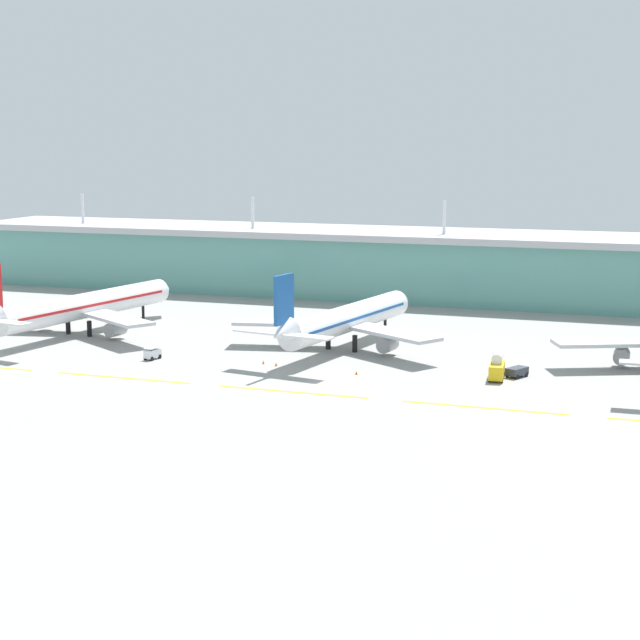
{
  "coord_description": "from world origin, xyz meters",
  "views": [
    {
      "loc": [
        60.31,
        -177.44,
        44.46
      ],
      "look_at": [
        -9.64,
        26.3,
        7.0
      ],
      "focal_mm": 58.88,
      "sensor_mm": 36.0,
      "label": 1
    }
  ],
  "objects_px": {
    "airliner_near": "(82,306)",
    "pushback_tug": "(517,371)",
    "airliner_middle": "(345,320)",
    "fuel_truck": "(497,367)",
    "safety_cone_right_wingtip": "(263,362)",
    "baggage_cart": "(152,353)",
    "safety_cone_left_wingtip": "(276,364)",
    "safety_cone_nose_front": "(356,373)"
  },
  "relations": [
    {
      "from": "pushback_tug",
      "to": "safety_cone_right_wingtip",
      "type": "height_order",
      "value": "pushback_tug"
    },
    {
      "from": "fuel_truck",
      "to": "safety_cone_nose_front",
      "type": "bearing_deg",
      "value": -169.58
    },
    {
      "from": "safety_cone_left_wingtip",
      "to": "safety_cone_right_wingtip",
      "type": "relative_size",
      "value": 1.0
    },
    {
      "from": "fuel_truck",
      "to": "safety_cone_left_wingtip",
      "type": "distance_m",
      "value": 43.3
    },
    {
      "from": "airliner_near",
      "to": "airliner_middle",
      "type": "relative_size",
      "value": 1.09
    },
    {
      "from": "baggage_cart",
      "to": "safety_cone_nose_front",
      "type": "bearing_deg",
      "value": 0.32
    },
    {
      "from": "airliner_middle",
      "to": "pushback_tug",
      "type": "distance_m",
      "value": 41.63
    },
    {
      "from": "pushback_tug",
      "to": "baggage_cart",
      "type": "relative_size",
      "value": 1.29
    },
    {
      "from": "airliner_near",
      "to": "pushback_tug",
      "type": "height_order",
      "value": "airliner_near"
    },
    {
      "from": "safety_cone_left_wingtip",
      "to": "safety_cone_right_wingtip",
      "type": "distance_m",
      "value": 3.24
    },
    {
      "from": "safety_cone_left_wingtip",
      "to": "airliner_middle",
      "type": "bearing_deg",
      "value": 68.85
    },
    {
      "from": "airliner_near",
      "to": "fuel_truck",
      "type": "bearing_deg",
      "value": -8.6
    },
    {
      "from": "safety_cone_nose_front",
      "to": "airliner_middle",
      "type": "bearing_deg",
      "value": 112.96
    },
    {
      "from": "fuel_truck",
      "to": "safety_cone_right_wingtip",
      "type": "xyz_separation_m",
      "value": [
        -46.28,
        -1.74,
        -1.91
      ]
    },
    {
      "from": "safety_cone_right_wingtip",
      "to": "safety_cone_left_wingtip",
      "type": "bearing_deg",
      "value": -16.86
    },
    {
      "from": "airliner_near",
      "to": "safety_cone_right_wingtip",
      "type": "xyz_separation_m",
      "value": [
        51.24,
        -16.5,
        -6.1
      ]
    },
    {
      "from": "airliner_middle",
      "to": "safety_cone_left_wingtip",
      "type": "bearing_deg",
      "value": -111.15
    },
    {
      "from": "airliner_middle",
      "to": "fuel_truck",
      "type": "height_order",
      "value": "airliner_middle"
    },
    {
      "from": "airliner_near",
      "to": "pushback_tug",
      "type": "bearing_deg",
      "value": -6.63
    },
    {
      "from": "pushback_tug",
      "to": "baggage_cart",
      "type": "bearing_deg",
      "value": -173.67
    },
    {
      "from": "airliner_middle",
      "to": "fuel_truck",
      "type": "xyz_separation_m",
      "value": [
        35.38,
        -17.48,
        -4.18
      ]
    },
    {
      "from": "fuel_truck",
      "to": "baggage_cart",
      "type": "height_order",
      "value": "fuel_truck"
    },
    {
      "from": "airliner_middle",
      "to": "baggage_cart",
      "type": "bearing_deg",
      "value": -146.43
    },
    {
      "from": "airliner_middle",
      "to": "pushback_tug",
      "type": "relative_size",
      "value": 11.8
    },
    {
      "from": "safety_cone_left_wingtip",
      "to": "safety_cone_nose_front",
      "type": "relative_size",
      "value": 1.0
    },
    {
      "from": "airliner_near",
      "to": "airliner_middle",
      "type": "height_order",
      "value": "same"
    },
    {
      "from": "airliner_middle",
      "to": "pushback_tug",
      "type": "xyz_separation_m",
      "value": [
        38.67,
        -14.45,
        -5.34
      ]
    },
    {
      "from": "airliner_near",
      "to": "safety_cone_left_wingtip",
      "type": "relative_size",
      "value": 91.76
    },
    {
      "from": "airliner_near",
      "to": "baggage_cart",
      "type": "relative_size",
      "value": 16.51
    },
    {
      "from": "airliner_near",
      "to": "safety_cone_nose_front",
      "type": "distance_m",
      "value": 74.44
    },
    {
      "from": "fuel_truck",
      "to": "safety_cone_left_wingtip",
      "type": "relative_size",
      "value": 10.61
    },
    {
      "from": "fuel_truck",
      "to": "airliner_near",
      "type": "bearing_deg",
      "value": 171.4
    },
    {
      "from": "safety_cone_left_wingtip",
      "to": "fuel_truck",
      "type": "bearing_deg",
      "value": 3.56
    },
    {
      "from": "safety_cone_nose_front",
      "to": "airliner_near",
      "type": "bearing_deg",
      "value": 164.74
    },
    {
      "from": "safety_cone_nose_front",
      "to": "baggage_cart",
      "type": "bearing_deg",
      "value": -179.68
    },
    {
      "from": "pushback_tug",
      "to": "safety_cone_left_wingtip",
      "type": "bearing_deg",
      "value": -172.98
    },
    {
      "from": "baggage_cart",
      "to": "safety_cone_left_wingtip",
      "type": "bearing_deg",
      "value": 5.09
    },
    {
      "from": "pushback_tug",
      "to": "safety_cone_right_wingtip",
      "type": "relative_size",
      "value": 7.15
    },
    {
      "from": "airliner_middle",
      "to": "pushback_tug",
      "type": "bearing_deg",
      "value": -20.49
    },
    {
      "from": "airliner_middle",
      "to": "fuel_truck",
      "type": "distance_m",
      "value": 39.68
    },
    {
      "from": "baggage_cart",
      "to": "safety_cone_right_wingtip",
      "type": "bearing_deg",
      "value": 8.09
    },
    {
      "from": "airliner_near",
      "to": "fuel_truck",
      "type": "xyz_separation_m",
      "value": [
        97.52,
        -14.76,
        -4.19
      ]
    }
  ]
}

